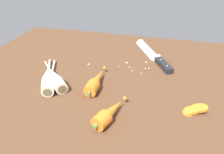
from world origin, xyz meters
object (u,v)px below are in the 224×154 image
Objects in this scene: parsnip_front at (50,79)px; parsnip_mid_left at (56,78)px; chefs_knife at (151,53)px; parsnip_mid_right at (48,76)px; whole_carrot_second at (109,113)px; carrot_slice_stack at (195,110)px; whole_carrot at (96,81)px.

parsnip_front is 1.83cm from parsnip_mid_left.
parsnip_front is (-31.80, -32.78, 1.33)cm from chefs_knife.
parsnip_mid_left and parsnip_mid_right have the same top height.
whole_carrot_second is 24.75cm from carrot_slice_stack.
parsnip_front reaches higher than carrot_slice_stack.
chefs_knife is 34.28cm from whole_carrot.
parsnip_mid_right is 49.21cm from carrot_slice_stack.
whole_carrot_second is at bearing -25.72° from parsnip_front.
whole_carrot_second reaches higher than parsnip_mid_right.
whole_carrot is 2.59× the size of carrot_slice_stack.
parsnip_mid_right is at bearing 153.12° from whole_carrot_second.
parsnip_front is (-24.27, 11.69, -0.12)cm from whole_carrot_second.
whole_carrot_second reaches higher than parsnip_front.
whole_carrot_second is 29.07cm from parsnip_mid_right.
parsnip_mid_right is (-25.93, 13.14, -0.12)cm from whole_carrot_second.
parsnip_mid_left reaches higher than carrot_slice_stack.
whole_carrot is at bearing 5.94° from parsnip_mid_left.
chefs_knife is at bearing 80.40° from whole_carrot_second.
parsnip_mid_right reaches higher than chefs_knife.
whole_carrot is 15.98cm from parsnip_front.
parsnip_mid_right is (-1.65, 1.45, 0.00)cm from parsnip_front.
parsnip_mid_left reaches higher than chefs_knife.
carrot_slice_stack is (31.58, -5.34, -1.12)cm from whole_carrot.
parsnip_mid_left is at bearing 33.77° from parsnip_front.
whole_carrot_second reaches higher than parsnip_mid_left.
parsnip_front is at bearing -170.99° from whole_carrot.
whole_carrot reaches higher than parsnip_mid_right.
whole_carrot_second is 0.69× the size of parsnip_mid_right.
parsnip_front is 1.11× the size of parsnip_mid_right.
parsnip_front reaches higher than chefs_knife.
carrot_slice_stack is at bearing -4.81° from parsnip_mid_left.
carrot_slice_stack is (45.84, -3.86, -1.00)cm from parsnip_mid_left.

